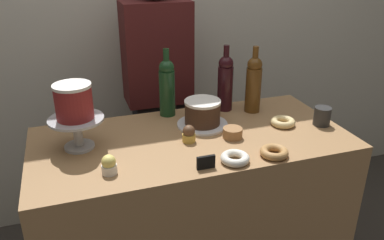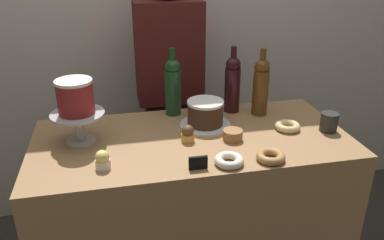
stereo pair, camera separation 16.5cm
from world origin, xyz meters
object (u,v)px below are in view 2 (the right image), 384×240
Objects in this scene: white_layer_cake at (75,97)px; wine_bottle_dark_red at (232,83)px; cupcake_chocolate at (188,134)px; barista_figure at (170,101)px; donut_sugar at (229,160)px; wine_bottle_green at (173,86)px; donut_glazed at (287,126)px; wine_bottle_amber at (261,86)px; cupcake_lemon at (103,160)px; donut_maple at (271,157)px; cake_stand_pedestal at (79,122)px; coffee_cup_ceramic at (329,122)px; cookie_stack at (233,135)px; chocolate_round_cake at (205,113)px; price_sign_chalkboard at (198,163)px.

wine_bottle_dark_red is (0.72, 0.19, -0.06)m from white_layer_cake.
barista_figure is at bearing 87.63° from cupcake_chocolate.
wine_bottle_dark_red is at bearing 71.75° from donut_sugar.
donut_glazed is at bearing -31.29° from wine_bottle_green.
cupcake_lemon is at bearing -153.94° from wine_bottle_amber.
barista_figure is at bearing 124.55° from donut_glazed.
cake_stand_pedestal is at bearing 156.67° from donut_maple.
barista_figure is (0.47, 0.56, -0.27)m from white_layer_cake.
barista_figure is (-0.60, 0.68, -0.11)m from coffee_cup_ceramic.
cookie_stack is at bearing -58.79° from wine_bottle_green.
coffee_cup_ceramic is (0.64, -0.34, -0.10)m from wine_bottle_green.
wine_bottle_green is 0.40m from cookie_stack.
donut_maple is (-0.18, -0.24, 0.00)m from donut_glazed.
cupcake_lemon is (-0.63, -0.43, -0.11)m from wine_bottle_dark_red.
donut_glazed is at bearing -4.35° from cake_stand_pedestal.
cupcake_chocolate is at bearing -128.88° from chocolate_round_cake.
cupcake_chocolate is 0.19m from cookie_stack.
cake_stand_pedestal reaches higher than cupcake_lemon.
white_layer_cake is 0.45× the size of wine_bottle_amber.
coffee_cup_ceramic is (0.17, -0.05, 0.03)m from donut_glazed.
donut_maple is at bearing -61.25° from wine_bottle_green.
coffee_cup_ceramic is (0.23, -0.25, -0.10)m from wine_bottle_amber.
cupcake_lemon is 0.63m from donut_maple.
wine_bottle_green reaches higher than cake_stand_pedestal.
coffee_cup_ceramic is (0.98, 0.12, 0.01)m from cupcake_lemon.
cookie_stack is at bearing -131.11° from wine_bottle_amber.
cupcake_chocolate is 0.05× the size of barista_figure.
white_layer_cake is 0.57m from chocolate_round_cake.
donut_sugar is (0.12, -0.52, -0.13)m from wine_bottle_green.
barista_figure is (-0.08, 0.51, -0.13)m from chocolate_round_cake.
donut_glazed is (0.47, -0.28, -0.13)m from wine_bottle_green.
price_sign_chalkboard is at bearing -91.86° from cupcake_chocolate.
wine_bottle_green reaches higher than price_sign_chalkboard.
cookie_stack is 0.99× the size of coffee_cup_ceramic.
wine_bottle_amber reaches higher than coffee_cup_ceramic.
coffee_cup_ceramic reaches higher than price_sign_chalkboard.
wine_bottle_amber reaches higher than chocolate_round_cake.
cake_stand_pedestal is 0.64m from donut_sugar.
wine_bottle_dark_red is 4.38× the size of cupcake_lemon.
coffee_cup_ceramic is at bearing 28.61° from donut_maple.
cookie_stack is 1.20× the size of price_sign_chalkboard.
donut_maple is 0.07× the size of barista_figure.
donut_maple is 0.22m from cookie_stack.
wine_bottle_dark_red is at bearing 40.67° from chocolate_round_cake.
cookie_stack is (-0.09, -0.30, -0.12)m from wine_bottle_dark_red.
wine_bottle_dark_red is 4.65× the size of price_sign_chalkboard.
wine_bottle_dark_red is 0.14m from wine_bottle_amber.
cupcake_lemon is 0.99m from coffee_cup_ceramic.
barista_figure is (-0.25, 0.37, -0.21)m from wine_bottle_dark_red.
cake_stand_pedestal is at bearing 151.18° from donut_sugar.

